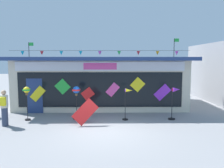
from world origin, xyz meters
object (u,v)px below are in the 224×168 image
Objects in this scene: person_near_camera at (4,107)px; display_kite_on_ground at (85,112)px; wind_spinner_far_left at (27,94)px; wind_spinner_center_left at (128,99)px; wind_spinner_center_right at (175,97)px; wind_spinner_left at (76,94)px; kite_shop_building at (102,81)px.

person_near_camera is 3.72m from display_kite_on_ground.
wind_spinner_far_left is at bearing 163.63° from display_kite_on_ground.
display_kite_on_ground is at bearing -16.37° from wind_spinner_far_left.
wind_spinner_center_left is (5.07, -0.00, -0.27)m from wind_spinner_far_left.
wind_spinner_far_left reaches higher than person_near_camera.
display_kite_on_ground is (-2.05, -0.88, -0.47)m from wind_spinner_center_left.
wind_spinner_center_right reaches higher than wind_spinner_center_left.
wind_spinner_left is 1.05× the size of wind_spinner_center_left.
person_near_camera is at bearing -172.52° from wind_spinner_center_right.
kite_shop_building is 6.35× the size of wind_spinner_left.
person_near_camera is at bearing -178.08° from display_kite_on_ground.
person_near_camera reaches higher than wind_spinner_center_left.
wind_spinner_left is at bearing -166.64° from person_near_camera.
wind_spinner_far_left is at bearing -179.52° from wind_spinner_center_right.
wind_spinner_center_right is (7.50, 0.06, -0.22)m from wind_spinner_far_left.
kite_shop_building is at bearing 83.36° from display_kite_on_ground.
wind_spinner_center_right is at bearing 1.56° from wind_spinner_center_left.
wind_spinner_center_right is 8.26m from person_near_camera.
wind_spinner_center_left is 2.43m from wind_spinner_center_right.
wind_spinner_left is (2.46, 0.22, -0.05)m from wind_spinner_far_left.
wind_spinner_left is at bearing 175.17° from wind_spinner_center_left.
kite_shop_building is at bearing 132.27° from wind_spinner_center_right.
kite_shop_building is 5.65m from wind_spinner_far_left.
wind_spinner_left reaches higher than display_kite_on_ground.
wind_spinner_far_left is 1.31m from person_near_camera.
wind_spinner_far_left is at bearing -130.00° from kite_shop_building.
person_near_camera is (-0.69, -1.01, -0.48)m from wind_spinner_far_left.
kite_shop_building is at bearing 50.00° from wind_spinner_far_left.
display_kite_on_ground is (0.56, -1.10, -0.69)m from wind_spinner_left.
wind_spinner_left is 1.02× the size of wind_spinner_center_right.
kite_shop_building is at bearing 108.48° from wind_spinner_center_left.
wind_spinner_far_left is 1.02× the size of person_near_camera.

